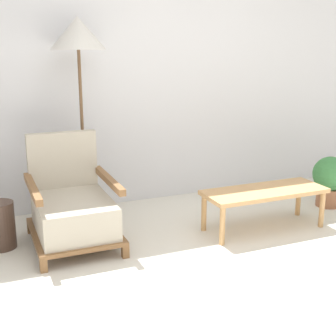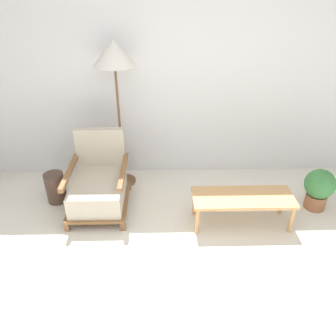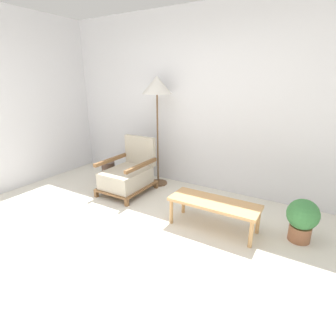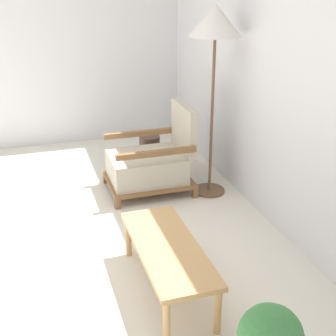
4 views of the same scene
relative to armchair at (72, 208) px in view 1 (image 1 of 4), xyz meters
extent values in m
plane|color=silver|center=(0.92, -1.42, -0.29)|extent=(14.00, 14.00, 0.00)
cube|color=silver|center=(0.92, 0.82, 1.06)|extent=(8.00, 0.06, 2.70)
cube|color=brown|center=(-0.29, -0.41, -0.24)|extent=(0.05, 0.05, 0.09)
cube|color=brown|center=(0.29, -0.41, -0.24)|extent=(0.05, 0.05, 0.09)
cube|color=brown|center=(-0.29, 0.34, -0.24)|extent=(0.05, 0.05, 0.09)
cube|color=brown|center=(0.29, 0.34, -0.24)|extent=(0.05, 0.05, 0.09)
cube|color=brown|center=(0.00, -0.04, -0.18)|extent=(0.64, 0.80, 0.03)
cube|color=#BCB29E|center=(0.00, -0.06, -0.04)|extent=(0.56, 0.70, 0.25)
cube|color=#BCB29E|center=(0.00, 0.32, 0.31)|extent=(0.56, 0.08, 0.46)
cube|color=brown|center=(-0.29, -0.04, 0.20)|extent=(0.05, 0.74, 0.05)
cube|color=brown|center=(0.29, -0.04, 0.20)|extent=(0.05, 0.74, 0.05)
cylinder|color=brown|center=(0.22, 0.51, -0.28)|extent=(0.30, 0.30, 0.03)
cylinder|color=brown|center=(0.22, 0.51, 0.46)|extent=(0.03, 0.03, 1.45)
cone|color=silver|center=(0.22, 0.51, 1.32)|extent=(0.46, 0.46, 0.27)
cube|color=tan|center=(1.54, -0.33, 0.04)|extent=(1.04, 0.39, 0.04)
cylinder|color=tan|center=(1.06, -0.48, -0.13)|extent=(0.04, 0.04, 0.31)
cylinder|color=tan|center=(2.02, -0.48, -0.13)|extent=(0.04, 0.04, 0.31)
cylinder|color=tan|center=(1.06, -0.17, -0.13)|extent=(0.04, 0.04, 0.31)
cylinder|color=tan|center=(2.02, -0.17, -0.13)|extent=(0.04, 0.04, 0.31)
cylinder|color=#473328|center=(-0.53, 0.12, -0.11)|extent=(0.22, 0.22, 0.36)
cylinder|color=#935B3D|center=(2.45, -0.08, -0.20)|extent=(0.23, 0.23, 0.18)
sphere|color=#3D7F42|center=(2.45, -0.08, 0.03)|extent=(0.33, 0.33, 0.33)
camera|label=1|loc=(-0.63, -3.44, 1.22)|focal=50.00mm
camera|label=2|loc=(0.70, -3.05, 2.03)|focal=35.00mm
camera|label=3|loc=(2.50, -2.95, 1.40)|focal=28.00mm
camera|label=4|loc=(4.02, -1.10, 1.71)|focal=50.00mm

